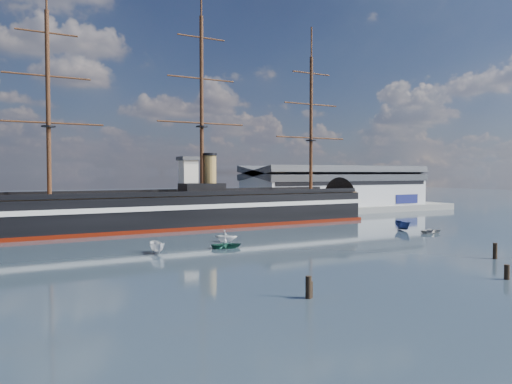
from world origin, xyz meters
TOP-DOWN VIEW (x-y plane):
  - ground at (0.00, 40.00)m, footprint 600.00×600.00m
  - quay at (10.00, 76.00)m, footprint 180.00×18.00m
  - warehouse at (58.00, 80.00)m, footprint 63.00×21.00m
  - quay_tower at (3.00, 73.00)m, footprint 5.00×5.00m
  - warship at (-2.51, 60.00)m, footprint 112.93×16.80m
  - motorboat_a at (-21.32, 25.86)m, footprint 6.15×2.84m
  - motorboat_b at (-9.23, 25.52)m, footprint 1.84×3.38m
  - motorboat_d at (-5.99, 32.42)m, footprint 6.25×6.86m
  - motorboat_e at (37.67, 22.66)m, footprint 1.57×3.17m
  - motorboat_f at (36.65, 29.90)m, footprint 6.86×4.13m
  - piling_near_left at (-16.99, -8.93)m, footprint 0.64×0.64m
  - piling_near_mid at (8.92, -13.36)m, footprint 0.64×0.64m
  - piling_near_right at (20.74, -3.61)m, footprint 0.64×0.64m

SIDE VIEW (x-z plane):
  - ground at x=0.00m, z-range 0.00..0.00m
  - quay at x=10.00m, z-range -1.00..1.00m
  - motorboat_a at x=-21.32m, z-range -1.19..1.19m
  - motorboat_b at x=-9.23m, z-range -0.75..0.75m
  - motorboat_d at x=-5.99m, z-range -1.19..1.19m
  - motorboat_e at x=37.67m, z-range -0.71..0.71m
  - motorboat_f at x=36.65m, z-range -1.29..1.29m
  - piling_near_left at x=-16.99m, z-range -1.50..1.50m
  - piling_near_mid at x=8.92m, z-range -1.25..1.25m
  - piling_near_right at x=20.74m, z-range -1.53..1.53m
  - warship at x=-2.51m, z-range -22.93..31.01m
  - warehouse at x=58.00m, z-range 2.18..13.78m
  - quay_tower at x=3.00m, z-range 2.25..17.25m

